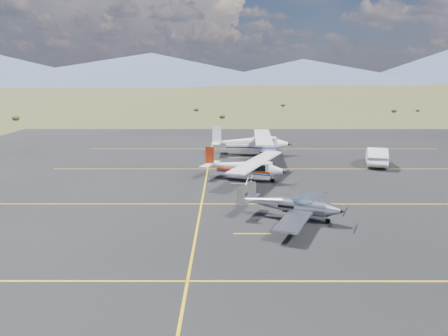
% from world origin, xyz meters
% --- Properties ---
extents(ground, '(1600.00, 1600.00, 0.00)m').
position_xyz_m(ground, '(0.00, 0.00, 0.00)').
color(ground, '#383D1C').
rests_on(ground, ground).
extents(apron, '(72.00, 72.00, 0.02)m').
position_xyz_m(apron, '(0.00, 7.00, 0.00)').
color(apron, black).
rests_on(apron, ground).
extents(aircraft_low_wing, '(6.09, 8.02, 1.78)m').
position_xyz_m(aircraft_low_wing, '(-0.50, -1.11, 0.85)').
color(aircraft_low_wing, silver).
rests_on(aircraft_low_wing, apron).
extents(aircraft_cessna, '(7.14, 9.70, 2.52)m').
position_xyz_m(aircraft_cessna, '(-2.87, 8.74, 1.12)').
color(aircraft_cessna, silver).
rests_on(aircraft_cessna, apron).
extents(aircraft_plain, '(7.22, 12.05, 3.05)m').
position_xyz_m(aircraft_plain, '(-1.62, 20.31, 1.35)').
color(aircraft_plain, white).
rests_on(aircraft_plain, apron).
extents(sedan, '(3.11, 5.42, 1.69)m').
position_xyz_m(sedan, '(9.81, 14.74, 0.86)').
color(sedan, white).
rests_on(sedan, apron).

